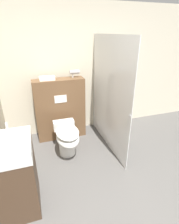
% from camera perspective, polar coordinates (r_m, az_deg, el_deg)
% --- Properties ---
extents(ground_plane, '(12.00, 12.00, 0.00)m').
position_cam_1_polar(ground_plane, '(2.37, 8.75, -32.31)').
color(ground_plane, '#565451').
extents(wall_back, '(8.00, 0.06, 2.50)m').
position_cam_1_polar(wall_back, '(3.56, -6.82, 12.72)').
color(wall_back, beige).
rests_on(wall_back, ground_plane).
extents(partition_panel, '(0.94, 0.29, 1.20)m').
position_cam_1_polar(partition_panel, '(3.46, -9.50, 0.89)').
color(partition_panel, brown).
rests_on(partition_panel, ground_plane).
extents(shower_glass, '(0.04, 1.55, 1.95)m').
position_cam_1_polar(shower_glass, '(3.05, 6.31, 5.32)').
color(shower_glass, silver).
rests_on(shower_glass, ground_plane).
extents(toilet, '(0.37, 0.70, 0.54)m').
position_cam_1_polar(toilet, '(3.02, -7.35, -8.46)').
color(toilet, white).
rests_on(toilet, ground_plane).
extents(sink_vanity, '(0.46, 0.56, 1.09)m').
position_cam_1_polar(sink_vanity, '(2.29, -23.06, -18.60)').
color(sink_vanity, '#473323').
rests_on(sink_vanity, ground_plane).
extents(hair_drier, '(0.20, 0.08, 0.14)m').
position_cam_1_polar(hair_drier, '(3.34, -4.82, 12.86)').
color(hair_drier, '#B7B7BC').
rests_on(hair_drier, partition_panel).
extents(folded_towel, '(0.27, 0.15, 0.06)m').
position_cam_1_polar(folded_towel, '(3.24, -13.70, 10.66)').
color(folded_towel, white).
rests_on(folded_towel, partition_panel).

